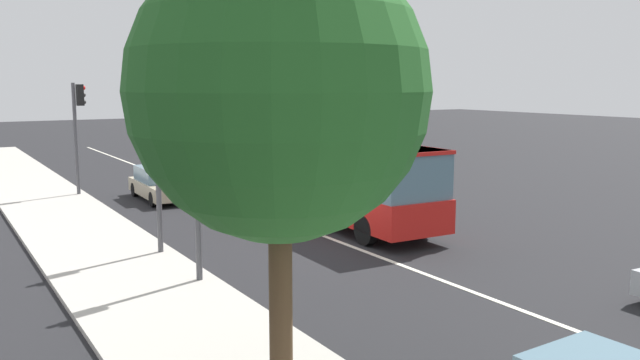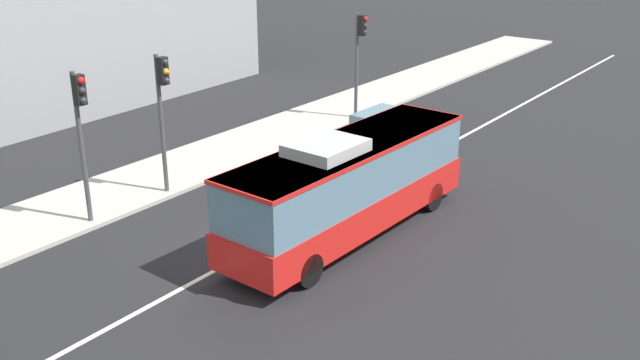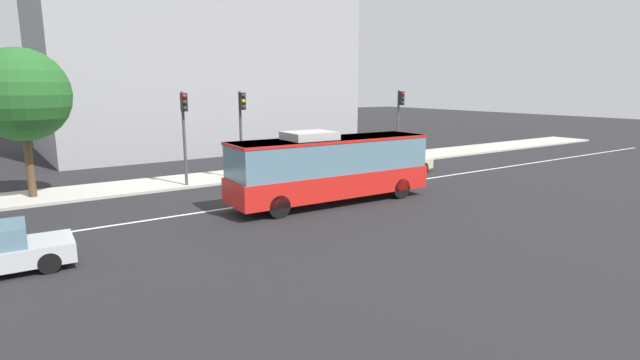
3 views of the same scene
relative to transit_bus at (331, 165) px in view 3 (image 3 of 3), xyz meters
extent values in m
plane|color=black|center=(-3.05, 1.70, -1.81)|extent=(160.00, 160.00, 0.00)
cube|color=#B2ADA3|center=(-3.05, 8.76, -1.74)|extent=(80.00, 3.82, 0.14)
cube|color=silver|center=(-3.05, 1.70, -1.80)|extent=(76.00, 0.16, 0.01)
cube|color=red|center=(0.02, 0.00, -0.83)|extent=(10.06, 2.76, 1.10)
cube|color=slate|center=(0.02, 0.00, 0.50)|extent=(9.86, 2.68, 1.58)
cube|color=red|center=(0.02, 0.00, 1.23)|extent=(9.96, 2.73, 0.12)
cube|color=#B2B2B2|center=(-1.18, 0.03, 1.47)|extent=(2.25, 1.86, 0.36)
cylinder|color=black|center=(3.45, 1.01, -1.31)|extent=(1.01, 0.33, 1.00)
cylinder|color=black|center=(3.39, -1.19, -1.31)|extent=(1.01, 0.33, 1.00)
cylinder|color=black|center=(-3.35, 1.19, -1.31)|extent=(1.01, 0.33, 1.00)
cylinder|color=black|center=(-3.40, -1.01, -1.31)|extent=(1.01, 0.33, 1.00)
cube|color=#C6B793|center=(8.24, 4.20, -1.29)|extent=(4.54, 1.91, 0.60)
cube|color=slate|center=(8.49, 4.19, -0.67)|extent=(2.56, 1.72, 0.64)
cylinder|color=black|center=(6.72, 3.44, -1.49)|extent=(0.65, 0.24, 0.64)
cylinder|color=black|center=(6.76, 5.04, -1.49)|extent=(0.65, 0.24, 0.64)
cylinder|color=black|center=(9.72, 3.36, -1.49)|extent=(0.65, 0.24, 0.64)
cylinder|color=black|center=(9.76, 4.96, -1.49)|extent=(0.65, 0.24, 0.64)
cylinder|color=black|center=(-12.01, -0.96, -1.49)|extent=(0.65, 0.24, 0.64)
cylinder|color=black|center=(-12.06, -2.56, -1.49)|extent=(0.65, 0.24, 0.64)
cylinder|color=#47474C|center=(-4.55, 7.32, 0.79)|extent=(0.16, 0.16, 5.20)
cube|color=black|center=(-4.56, 7.04, 2.84)|extent=(0.33, 0.29, 0.96)
sphere|color=red|center=(-4.56, 6.89, 3.16)|extent=(0.22, 0.22, 0.22)
sphere|color=#2D2D2D|center=(-4.56, 6.89, 2.84)|extent=(0.22, 0.22, 0.22)
sphere|color=#2D2D2D|center=(-4.56, 6.89, 2.52)|extent=(0.22, 0.22, 0.22)
cylinder|color=#47474C|center=(10.94, 7.21, 0.79)|extent=(0.16, 0.16, 5.20)
cube|color=black|center=(10.95, 6.93, 2.84)|extent=(0.34, 0.30, 0.96)
sphere|color=red|center=(10.96, 6.78, 3.16)|extent=(0.22, 0.22, 0.22)
sphere|color=#2D2D2D|center=(10.96, 6.78, 2.84)|extent=(0.22, 0.22, 0.22)
sphere|color=#2D2D2D|center=(10.96, 6.78, 2.52)|extent=(0.22, 0.22, 0.22)
cylinder|color=#47474C|center=(-1.24, 7.28, 0.79)|extent=(0.16, 0.16, 5.20)
cube|color=black|center=(-1.22, 7.01, 2.84)|extent=(0.34, 0.30, 0.96)
sphere|color=#2D2D2D|center=(-1.21, 6.86, 3.16)|extent=(0.22, 0.22, 0.22)
sphere|color=#F9A514|center=(-1.21, 6.86, 2.84)|extent=(0.22, 0.22, 0.22)
sphere|color=#2D2D2D|center=(-1.21, 6.86, 2.52)|extent=(0.22, 0.22, 0.22)
cylinder|color=#4C3823|center=(-11.79, 8.76, -0.09)|extent=(0.36, 0.36, 3.43)
sphere|color=#235B23|center=(-11.79, 8.76, 3.28)|extent=(4.42, 4.42, 4.42)
cube|color=#939399|center=(2.65, 24.89, 8.39)|extent=(25.98, 15.85, 20.40)
cube|color=slate|center=(15.43, 25.31, 0.30)|extent=(0.53, 13.51, 1.50)
cube|color=slate|center=(15.43, 25.31, 3.70)|extent=(0.53, 13.51, 1.50)
cube|color=slate|center=(15.43, 25.31, 7.10)|extent=(0.53, 13.51, 1.50)
cube|color=slate|center=(15.43, 25.31, 10.50)|extent=(0.53, 13.51, 1.50)
camera|label=1|loc=(-20.30, 13.24, 3.40)|focal=36.97mm
camera|label=2|loc=(-17.26, -11.90, 8.27)|focal=40.08mm
camera|label=3|loc=(-12.94, -18.34, 3.68)|focal=27.04mm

